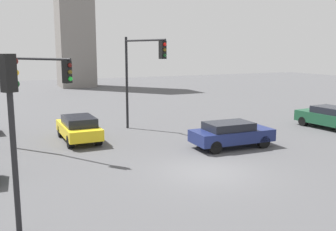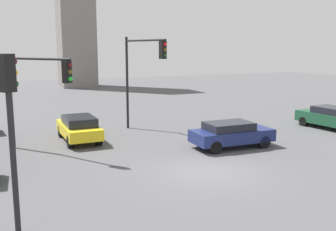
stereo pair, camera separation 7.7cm
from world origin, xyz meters
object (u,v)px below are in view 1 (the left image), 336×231
at_px(car_0, 231,134).
at_px(car_1, 331,117).
at_px(traffic_light_2, 12,111).
at_px(traffic_light_3, 143,64).
at_px(traffic_light_1, 37,82).
at_px(car_3, 79,128).

xyz_separation_m(car_0, car_1, (8.57, 1.36, 0.03)).
distance_m(traffic_light_2, car_1, 20.69).
height_order(traffic_light_2, car_1, traffic_light_2).
relative_size(traffic_light_2, traffic_light_3, 0.85).
bearing_deg(traffic_light_3, car_1, 56.50).
xyz_separation_m(traffic_light_1, car_1, (17.73, -1.49, -2.78)).
relative_size(traffic_light_1, traffic_light_2, 0.97).
bearing_deg(car_1, car_3, 72.62).
height_order(traffic_light_1, car_3, traffic_light_1).
relative_size(car_1, car_3, 1.05).
distance_m(car_0, car_3, 8.38).
distance_m(traffic_light_1, car_1, 18.01).
bearing_deg(traffic_light_1, car_0, 40.08).
bearing_deg(traffic_light_3, car_0, 13.67).
xyz_separation_m(traffic_light_1, car_3, (2.26, 1.91, -2.78)).
bearing_deg(car_3, traffic_light_3, -81.79).
xyz_separation_m(traffic_light_1, traffic_light_3, (6.33, 2.50, 0.64)).
relative_size(traffic_light_2, car_3, 1.19).
distance_m(traffic_light_2, car_0, 12.40).
xyz_separation_m(traffic_light_1, car_0, (9.16, -2.84, -2.80)).
height_order(traffic_light_2, car_3, traffic_light_2).
xyz_separation_m(traffic_light_3, car_0, (2.83, -5.34, -3.44)).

